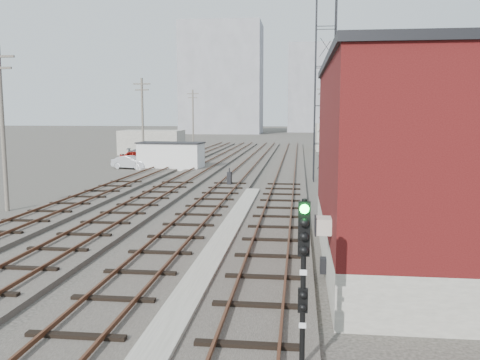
% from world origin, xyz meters
% --- Properties ---
extents(ground, '(320.00, 320.00, 0.00)m').
position_xyz_m(ground, '(0.00, 60.00, 0.00)').
color(ground, '#282621').
rests_on(ground, ground).
extents(track_right, '(3.20, 90.00, 0.39)m').
position_xyz_m(track_right, '(2.50, 39.00, 0.11)').
color(track_right, '#332D28').
rests_on(track_right, ground).
extents(track_mid_right, '(3.20, 90.00, 0.39)m').
position_xyz_m(track_mid_right, '(-1.50, 39.00, 0.11)').
color(track_mid_right, '#332D28').
rests_on(track_mid_right, ground).
extents(track_mid_left, '(3.20, 90.00, 0.39)m').
position_xyz_m(track_mid_left, '(-5.50, 39.00, 0.11)').
color(track_mid_left, '#332D28').
rests_on(track_mid_left, ground).
extents(track_left, '(3.20, 90.00, 0.39)m').
position_xyz_m(track_left, '(-9.50, 39.00, 0.11)').
color(track_left, '#332D28').
rests_on(track_left, ground).
extents(platform_curb, '(0.90, 28.00, 0.26)m').
position_xyz_m(platform_curb, '(0.50, 14.00, 0.13)').
color(platform_curb, gray).
rests_on(platform_curb, ground).
extents(brick_building, '(6.54, 12.20, 7.22)m').
position_xyz_m(brick_building, '(7.50, 12.00, 3.63)').
color(brick_building, gray).
rests_on(brick_building, ground).
extents(lattice_tower, '(1.60, 1.60, 15.00)m').
position_xyz_m(lattice_tower, '(5.50, 35.00, 7.50)').
color(lattice_tower, black).
rests_on(lattice_tower, ground).
extents(utility_pole_left_a, '(1.80, 0.24, 9.00)m').
position_xyz_m(utility_pole_left_a, '(-12.50, 20.00, 4.80)').
color(utility_pole_left_a, '#595147').
rests_on(utility_pole_left_a, ground).
extents(utility_pole_left_b, '(1.80, 0.24, 9.00)m').
position_xyz_m(utility_pole_left_b, '(-12.50, 45.00, 4.80)').
color(utility_pole_left_b, '#595147').
rests_on(utility_pole_left_b, ground).
extents(utility_pole_left_c, '(1.80, 0.24, 9.00)m').
position_xyz_m(utility_pole_left_c, '(-12.50, 70.00, 4.80)').
color(utility_pole_left_c, '#595147').
rests_on(utility_pole_left_c, ground).
extents(utility_pole_right_a, '(1.80, 0.24, 9.00)m').
position_xyz_m(utility_pole_right_a, '(6.50, 28.00, 4.80)').
color(utility_pole_right_a, '#595147').
rests_on(utility_pole_right_a, ground).
extents(utility_pole_right_b, '(1.80, 0.24, 9.00)m').
position_xyz_m(utility_pole_right_b, '(6.50, 58.00, 4.80)').
color(utility_pole_right_b, '#595147').
rests_on(utility_pole_right_b, ground).
extents(apartment_left, '(22.00, 14.00, 30.00)m').
position_xyz_m(apartment_left, '(-18.00, 135.00, 15.00)').
color(apartment_left, gray).
rests_on(apartment_left, ground).
extents(apartment_right, '(16.00, 12.00, 26.00)m').
position_xyz_m(apartment_right, '(8.00, 150.00, 13.00)').
color(apartment_right, gray).
rests_on(apartment_right, ground).
extents(shed_left, '(8.00, 5.00, 3.20)m').
position_xyz_m(shed_left, '(-16.00, 60.00, 1.60)').
color(shed_left, gray).
rests_on(shed_left, ground).
extents(shed_right, '(6.00, 6.00, 4.00)m').
position_xyz_m(shed_right, '(9.00, 70.00, 2.00)').
color(shed_right, gray).
rests_on(shed_right, ground).
extents(signal_mast, '(0.40, 0.40, 3.69)m').
position_xyz_m(signal_mast, '(3.70, 3.84, 2.11)').
color(signal_mast, gray).
rests_on(signal_mast, ground).
extents(switch_stand, '(0.35, 0.35, 1.33)m').
position_xyz_m(switch_stand, '(-1.51, 30.69, 0.63)').
color(switch_stand, black).
rests_on(switch_stand, ground).
extents(site_trailer, '(6.53, 3.31, 2.65)m').
position_xyz_m(site_trailer, '(-8.81, 41.96, 1.34)').
color(site_trailer, silver).
rests_on(site_trailer, ground).
extents(car_red, '(3.90, 1.90, 1.28)m').
position_xyz_m(car_red, '(-14.50, 48.95, 0.64)').
color(car_red, maroon).
rests_on(car_red, ground).
extents(car_silver, '(4.11, 2.40, 1.28)m').
position_xyz_m(car_silver, '(-12.82, 41.95, 0.64)').
color(car_silver, '#ABADB3').
rests_on(car_silver, ground).
extents(car_grey, '(4.66, 2.56, 1.28)m').
position_xyz_m(car_grey, '(-14.93, 53.66, 0.64)').
color(car_grey, slate).
rests_on(car_grey, ground).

